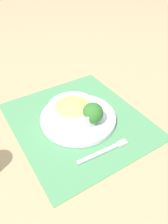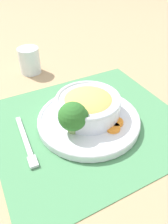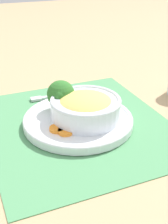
# 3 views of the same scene
# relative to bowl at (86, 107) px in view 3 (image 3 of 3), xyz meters

# --- Properties ---
(ground_plane) EXTENTS (4.00, 4.00, 0.00)m
(ground_plane) POSITION_rel_bowl_xyz_m (0.01, 0.02, -0.05)
(ground_plane) COLOR tan
(placemat) EXTENTS (0.52, 0.47, 0.00)m
(placemat) POSITION_rel_bowl_xyz_m (0.01, 0.02, -0.05)
(placemat) COLOR #4C8C59
(placemat) RESTS_ON ground_plane
(plate) EXTENTS (0.28, 0.28, 0.02)m
(plate) POSITION_rel_bowl_xyz_m (0.01, 0.02, -0.04)
(plate) COLOR silver
(plate) RESTS_ON placemat
(bowl) EXTENTS (0.18, 0.18, 0.07)m
(bowl) POSITION_rel_bowl_xyz_m (0.00, 0.00, 0.00)
(bowl) COLOR silver
(bowl) RESTS_ON plate
(broccoli_floret) EXTENTS (0.07, 0.07, 0.08)m
(broccoli_floret) POSITION_rel_bowl_xyz_m (0.06, 0.04, 0.01)
(broccoli_floret) COLOR #84AD5B
(broccoli_floret) RESTS_ON plate
(carrot_slice_near) EXTENTS (0.04, 0.04, 0.01)m
(carrot_slice_near) POSITION_rel_bowl_xyz_m (-0.03, 0.08, -0.03)
(carrot_slice_near) COLOR orange
(carrot_slice_near) RESTS_ON plate
(carrot_slice_middle) EXTENTS (0.04, 0.04, 0.01)m
(carrot_slice_middle) POSITION_rel_bowl_xyz_m (-0.05, 0.07, -0.03)
(carrot_slice_middle) COLOR orange
(carrot_slice_middle) RESTS_ON plate
(fork) EXTENTS (0.02, 0.18, 0.01)m
(fork) POSITION_rel_bowl_xyz_m (0.18, 0.03, -0.05)
(fork) COLOR silver
(fork) RESTS_ON placemat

